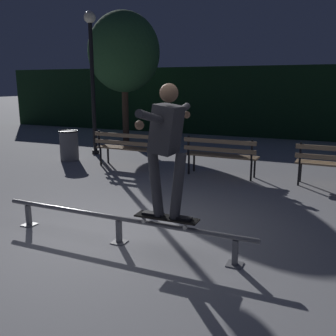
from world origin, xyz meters
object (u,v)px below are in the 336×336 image
park_bench_left_center (220,153)px  trash_can (69,145)px  grind_rail (119,222)px  skateboard (167,218)px  lamp_post_left (92,66)px  skateboarder (167,140)px  tree_far_left (124,53)px  park_bench_leftmost (126,146)px

park_bench_left_center → trash_can: 4.14m
grind_rail → skateboard: size_ratio=4.54×
lamp_post_left → skateboard: bearing=-48.3°
grind_rail → skateboarder: bearing=0.0°
grind_rail → lamp_post_left: size_ratio=0.91×
tree_far_left → skateboard: bearing=-56.9°
skateboard → park_bench_left_center: 3.93m
tree_far_left → park_bench_leftmost: bearing=-59.8°
tree_far_left → lamp_post_left: tree_far_left is taller
tree_far_left → park_bench_left_center: bearing=-39.1°
park_bench_leftmost → lamp_post_left: bearing=145.7°
skateboard → tree_far_left: bearing=123.1°
park_bench_left_center → skateboarder: bearing=-83.3°
grind_rail → park_bench_leftmost: park_bench_leftmost is taller
tree_far_left → trash_can: tree_far_left is taller
grind_rail → skateboarder: size_ratio=2.28×
skateboarder → tree_far_left: size_ratio=0.36×
skateboard → skateboarder: 0.94m
park_bench_left_center → lamp_post_left: (-4.06, 1.16, 1.94)m
park_bench_left_center → tree_far_left: tree_far_left is taller
trash_can → lamp_post_left: bearing=85.4°
park_bench_left_center → tree_far_left: 6.25m
skateboarder → park_bench_left_center: size_ratio=0.97×
grind_rail → trash_can: bearing=134.5°
lamp_post_left → park_bench_left_center: bearing=-16.0°
skateboarder → park_bench_leftmost: size_ratio=0.97×
grind_rail → trash_can: (-3.93, 4.00, 0.14)m
lamp_post_left → tree_far_left: bearing=99.2°
grind_rail → park_bench_left_center: park_bench_left_center is taller
grind_rail → park_bench_left_center: (0.21, 3.90, 0.26)m
skateboard → park_bench_left_center: bearing=96.7°
grind_rail → skateboard: bearing=-0.0°
park_bench_leftmost → trash_can: (-1.79, 0.10, -0.12)m
skateboarder → trash_can: 6.17m
skateboarder → lamp_post_left: (-4.51, 5.07, 1.11)m
park_bench_left_center → trash_can: size_ratio=2.01×
trash_can → park_bench_left_center: bearing=-1.4°
park_bench_left_center → trash_can: (-4.14, 0.10, -0.12)m
skateboard → trash_can: (-4.60, 4.00, -0.02)m
trash_can → park_bench_leftmost: bearing=-3.1°
skateboarder → park_bench_leftmost: skateboarder is taller
lamp_post_left → trash_can: (-0.09, -1.07, -2.07)m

